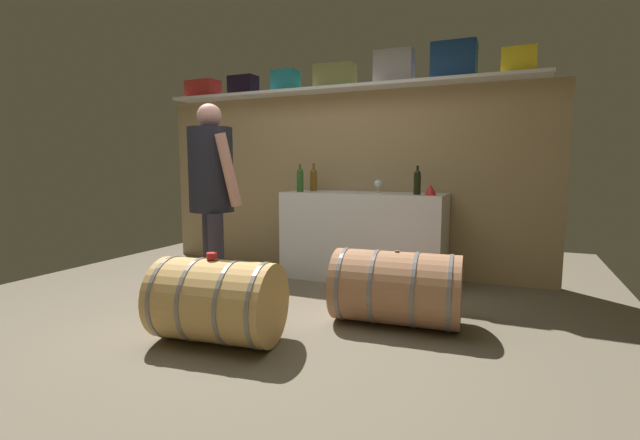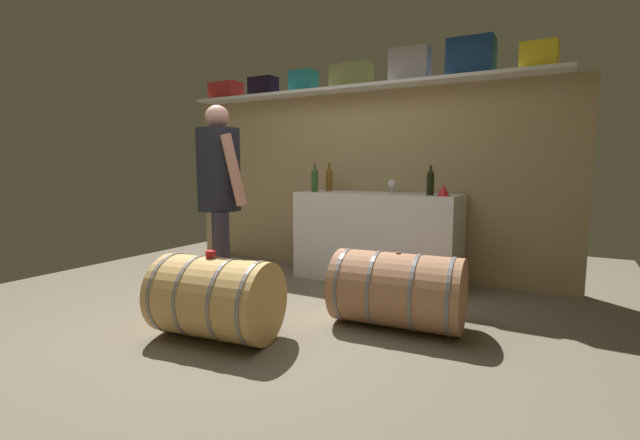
% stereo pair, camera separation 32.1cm
% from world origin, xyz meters
% --- Properties ---
extents(ground_plane, '(5.73, 7.54, 0.02)m').
position_xyz_m(ground_plane, '(0.00, 0.54, -0.01)').
color(ground_plane, '#6D6350').
extents(back_wall_panel, '(4.53, 0.10, 1.99)m').
position_xyz_m(back_wall_panel, '(0.00, 2.17, 0.99)').
color(back_wall_panel, tan).
rests_on(back_wall_panel, ground).
extents(high_shelf_board, '(4.17, 0.40, 0.03)m').
position_xyz_m(high_shelf_board, '(0.00, 2.02, 2.00)').
color(high_shelf_board, silver).
rests_on(high_shelf_board, back_wall_panel).
extents(toolcase_red, '(0.42, 0.26, 0.21)m').
position_xyz_m(toolcase_red, '(-1.77, 2.02, 2.12)').
color(toolcase_red, red).
rests_on(toolcase_red, high_shelf_board).
extents(toolcase_black, '(0.33, 0.20, 0.22)m').
position_xyz_m(toolcase_black, '(-1.19, 2.02, 2.13)').
color(toolcase_black, black).
rests_on(toolcase_black, high_shelf_board).
extents(toolcase_teal, '(0.30, 0.22, 0.24)m').
position_xyz_m(toolcase_teal, '(-0.62, 2.02, 2.14)').
color(toolcase_teal, '#1C747F').
rests_on(toolcase_teal, high_shelf_board).
extents(toolcase_olive, '(0.45, 0.24, 0.25)m').
position_xyz_m(toolcase_olive, '(-0.02, 2.02, 2.14)').
color(toolcase_olive, olive).
rests_on(toolcase_olive, high_shelf_board).
extents(toolcase_grey, '(0.39, 0.19, 0.33)m').
position_xyz_m(toolcase_grey, '(0.62, 2.02, 2.18)').
color(toolcase_grey, gray).
rests_on(toolcase_grey, high_shelf_board).
extents(toolcase_navy, '(0.42, 0.28, 0.34)m').
position_xyz_m(toolcase_navy, '(1.22, 2.02, 2.19)').
color(toolcase_navy, navy).
rests_on(toolcase_navy, high_shelf_board).
extents(toolcase_yellow, '(0.31, 0.28, 0.22)m').
position_xyz_m(toolcase_yellow, '(1.79, 2.02, 2.13)').
color(toolcase_yellow, yellow).
rests_on(toolcase_yellow, high_shelf_board).
extents(work_cabinet, '(1.66, 0.60, 0.91)m').
position_xyz_m(work_cabinet, '(0.39, 1.81, 0.46)').
color(work_cabinet, silver).
rests_on(work_cabinet, ground).
extents(wine_bottle_dark, '(0.07, 0.07, 0.28)m').
position_xyz_m(wine_bottle_dark, '(0.95, 1.70, 1.03)').
color(wine_bottle_dark, black).
rests_on(wine_bottle_dark, work_cabinet).
extents(wine_bottle_amber, '(0.08, 0.08, 0.30)m').
position_xyz_m(wine_bottle_amber, '(-0.21, 1.88, 1.04)').
color(wine_bottle_amber, brown).
rests_on(wine_bottle_amber, work_cabinet).
extents(wine_bottle_green, '(0.07, 0.07, 0.29)m').
position_xyz_m(wine_bottle_green, '(-0.27, 1.66, 1.04)').
color(wine_bottle_green, '#2D5827').
rests_on(wine_bottle_green, work_cabinet).
extents(wine_glass, '(0.08, 0.08, 0.14)m').
position_xyz_m(wine_glass, '(0.54, 1.82, 1.00)').
color(wine_glass, white).
rests_on(wine_glass, work_cabinet).
extents(red_funnel, '(0.11, 0.11, 0.10)m').
position_xyz_m(red_funnel, '(1.09, 1.65, 0.96)').
color(red_funnel, red).
rests_on(red_funnel, work_cabinet).
extents(wine_barrel_near, '(0.88, 0.65, 0.57)m').
position_xyz_m(wine_barrel_near, '(0.01, -0.19, 0.28)').
color(wine_barrel_near, tan).
rests_on(wine_barrel_near, ground).
extents(wine_barrel_far, '(0.97, 0.61, 0.56)m').
position_xyz_m(wine_barrel_far, '(1.03, 0.62, 0.28)').
color(wine_barrel_far, '#AC7652').
rests_on(wine_barrel_far, ground).
extents(tasting_cup, '(0.07, 0.07, 0.04)m').
position_xyz_m(tasting_cup, '(-0.02, -0.19, 0.58)').
color(tasting_cup, red).
rests_on(tasting_cup, wine_barrel_near).
extents(winemaker_pouring, '(0.52, 0.52, 1.67)m').
position_xyz_m(winemaker_pouring, '(-0.43, 0.38, 1.03)').
color(winemaker_pouring, '#2E2C3E').
rests_on(winemaker_pouring, ground).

